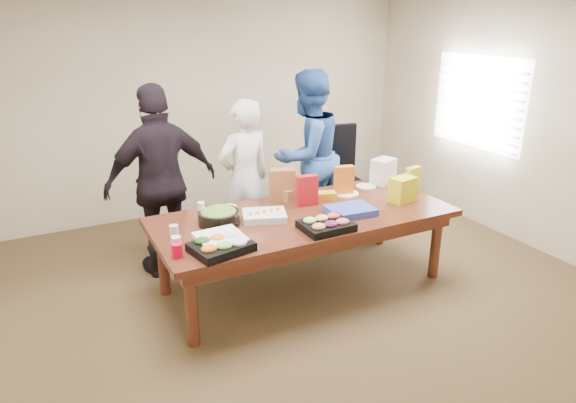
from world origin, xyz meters
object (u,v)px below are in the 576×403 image
office_chair (345,183)px  sheet_cake (264,216)px  salad_bowl (219,218)px  conference_table (304,250)px  person_center (245,180)px  person_right (307,156)px

office_chair → sheet_cake: bearing=-141.4°
salad_bowl → sheet_cake: bearing=-12.6°
salad_bowl → conference_table: bearing=-9.8°
conference_table → office_chair: (1.09, 0.96, 0.23)m
sheet_cake → salad_bowl: size_ratio=1.05×
sheet_cake → office_chair: bearing=50.9°
conference_table → person_center: 1.06m
person_center → salad_bowl: bearing=44.0°
office_chair → sheet_cake: office_chair is taller
person_center → sheet_cake: (-0.17, -0.87, -0.07)m
person_right → salad_bowl: 1.70m
person_right → sheet_cake: 1.45m
conference_table → salad_bowl: salad_bowl is taller
person_right → salad_bowl: size_ratio=5.28×
conference_table → person_right: size_ratio=1.44×
sheet_cake → person_center: bearing=98.2°
office_chair → person_center: size_ratio=0.71×
office_chair → person_right: (-0.47, 0.11, 0.37)m
person_center → salad_bowl: size_ratio=4.64×
office_chair → sheet_cake: (-1.48, -0.91, 0.18)m
sheet_cake → salad_bowl: 0.41m
sheet_cake → salad_bowl: salad_bowl is taller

